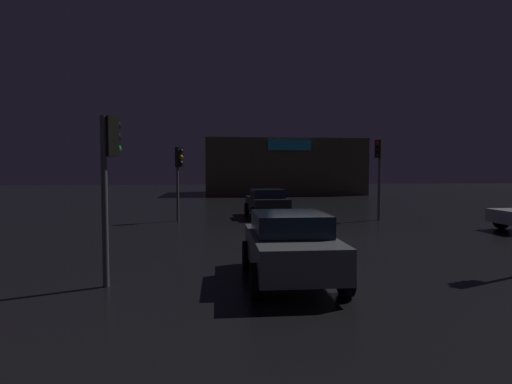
# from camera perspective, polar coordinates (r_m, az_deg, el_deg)

# --- Properties ---
(ground_plane) EXTENTS (120.00, 120.00, 0.00)m
(ground_plane) POSITION_cam_1_polar(r_m,az_deg,el_deg) (15.27, 6.91, -6.55)
(ground_plane) COLOR black
(store_building) EXTENTS (16.45, 10.10, 5.80)m
(store_building) POSITION_cam_1_polar(r_m,az_deg,el_deg) (45.21, 3.49, 3.50)
(store_building) COLOR brown
(store_building) RESTS_ON ground
(traffic_signal_opposite) EXTENTS (0.42, 0.42, 3.71)m
(traffic_signal_opposite) POSITION_cam_1_polar(r_m,az_deg,el_deg) (9.39, -19.95, 3.85)
(traffic_signal_opposite) COLOR #595B60
(traffic_signal_opposite) RESTS_ON ground
(traffic_signal_cross_left) EXTENTS (0.41, 0.43, 3.69)m
(traffic_signal_cross_left) POSITION_cam_1_polar(r_m,az_deg,el_deg) (20.50, -10.78, 3.37)
(traffic_signal_cross_left) COLOR #595B60
(traffic_signal_cross_left) RESTS_ON ground
(traffic_signal_cross_right) EXTENTS (0.42, 0.42, 4.08)m
(traffic_signal_cross_right) POSITION_cam_1_polar(r_m,az_deg,el_deg) (21.49, 16.87, 3.76)
(traffic_signal_cross_right) COLOR #595B60
(traffic_signal_cross_right) RESTS_ON ground
(car_near) EXTENTS (2.07, 3.85, 1.56)m
(car_near) POSITION_cam_1_polar(r_m,az_deg,el_deg) (9.43, 4.80, -7.42)
(car_near) COLOR slate
(car_near) RESTS_ON ground
(car_far) EXTENTS (2.20, 3.95, 1.53)m
(car_far) POSITION_cam_1_polar(r_m,az_deg,el_deg) (22.00, 1.54, -1.50)
(car_far) COLOR black
(car_far) RESTS_ON ground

